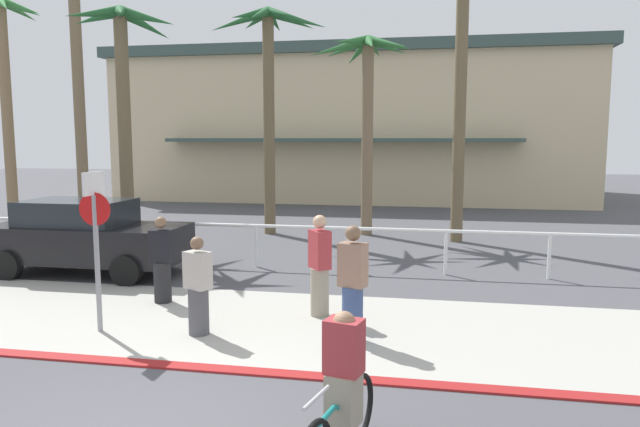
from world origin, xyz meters
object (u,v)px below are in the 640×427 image
pedestrian_1 (320,270)px  palm_tree_4 (366,79)px  pedestrian_2 (162,264)px  stop_sign_bike_lane (96,228)px  cyclist_teal_0 (342,393)px  pedestrian_0 (353,288)px  palm_tree_3 (269,62)px  palm_tree_0 (3,54)px  palm_tree_2 (123,74)px  car_black_1 (86,236)px  palm_tree_1 (75,24)px  pedestrian_3 (198,291)px  palm_tree_5 (462,36)px

pedestrian_1 → palm_tree_4: bearing=91.5°
pedestrian_2 → stop_sign_bike_lane: bearing=-97.6°
cyclist_teal_0 → pedestrian_2: 6.37m
stop_sign_bike_lane → pedestrian_0: size_ratio=1.43×
palm_tree_3 → pedestrian_0: (4.01, -9.83, -4.63)m
cyclist_teal_0 → pedestrian_0: bearing=96.0°
stop_sign_bike_lane → palm_tree_0: (-9.11, 9.72, 4.19)m
palm_tree_2 → car_black_1: (0.56, -3.00, -3.93)m
palm_tree_0 → pedestrian_0: palm_tree_0 is taller
palm_tree_2 → cyclist_teal_0: (7.48, -9.81, -4.11)m
stop_sign_bike_lane → cyclist_teal_0: bearing=-35.2°
pedestrian_0 → palm_tree_2: bearing=138.0°
pedestrian_1 → palm_tree_3: bearing=110.8°
palm_tree_1 → pedestrian_3: size_ratio=5.95×
palm_tree_4 → pedestrian_0: 10.96m
stop_sign_bike_lane → palm_tree_3: 10.83m
palm_tree_5 → pedestrian_1: size_ratio=4.69×
stop_sign_bike_lane → palm_tree_2: 8.05m
palm_tree_2 → pedestrian_2: bearing=-56.0°
pedestrian_0 → palm_tree_3: bearing=112.2°
palm_tree_1 → car_black_1: palm_tree_1 is taller
palm_tree_5 → cyclist_teal_0: bearing=-96.8°
car_black_1 → pedestrian_2: size_ratio=2.69×
palm_tree_0 → palm_tree_4: 12.22m
palm_tree_0 → pedestrian_2: size_ratio=4.73×
pedestrian_0 → pedestrian_3: 2.41m
palm_tree_1 → car_black_1: 9.03m
pedestrian_3 → palm_tree_2: bearing=125.7°
pedestrian_2 → pedestrian_3: pedestrian_2 is taller
palm_tree_0 → palm_tree_5: bearing=0.0°
palm_tree_5 → pedestrian_0: size_ratio=4.66×
palm_tree_3 → cyclist_teal_0: (4.37, -13.23, -4.77)m
palm_tree_3 → palm_tree_4: palm_tree_3 is taller
palm_tree_3 → car_black_1: bearing=-111.7°
pedestrian_0 → pedestrian_2: pedestrian_0 is taller
palm_tree_5 → pedestrian_3: bearing=-114.1°
palm_tree_3 → cyclist_teal_0: size_ratio=4.01×
palm_tree_5 → cyclist_teal_0: palm_tree_5 is taller
palm_tree_0 → car_black_1: bearing=-42.4°
palm_tree_3 → palm_tree_5: palm_tree_5 is taller
cyclist_teal_0 → pedestrian_2: bearing=130.4°
stop_sign_bike_lane → pedestrian_1: stop_sign_bike_lane is taller
pedestrian_0 → pedestrian_3: size_ratio=1.14×
pedestrian_0 → pedestrian_1: pedestrian_0 is taller
palm_tree_0 → pedestrian_2: bearing=-40.4°
car_black_1 → pedestrian_1: size_ratio=2.47×
pedestrian_0 → pedestrian_2: size_ratio=1.09×
palm_tree_1 → palm_tree_2: size_ratio=1.42×
palm_tree_5 → pedestrian_2: 11.09m
stop_sign_bike_lane → palm_tree_2: bearing=114.8°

